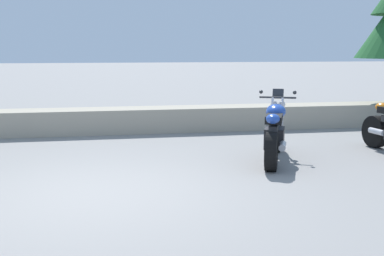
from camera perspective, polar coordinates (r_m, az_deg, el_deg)
The scene contains 3 objects.
ground_plane at distance 6.62m, azimuth -11.94°, elevation -7.63°, with size 120.00×120.00×0.00m, color gray.
stone_wall at distance 11.26m, azimuth -11.31°, elevation 0.82°, with size 36.00×0.80×0.55m, color #A89E89.
motorcycle_blue_centre at distance 8.41m, azimuth 9.73°, elevation -0.54°, with size 1.05×1.95×1.18m.
Camera 1 is at (0.24, -6.34, 1.91)m, focal length 45.32 mm.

